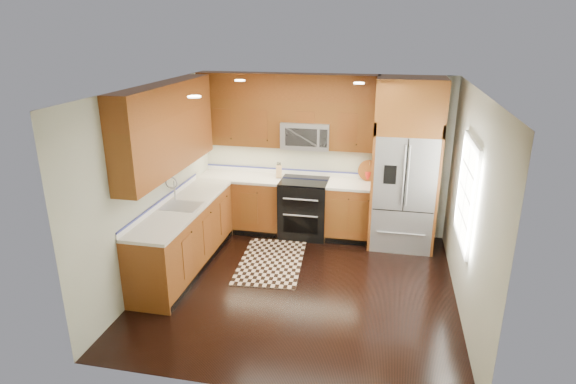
% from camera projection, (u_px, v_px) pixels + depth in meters
% --- Properties ---
extents(ground, '(4.00, 4.00, 0.00)m').
position_uv_depth(ground, '(300.00, 286.00, 6.41)').
color(ground, black).
rests_on(ground, ground).
extents(wall_back, '(4.00, 0.02, 2.60)m').
position_uv_depth(wall_back, '(323.00, 155.00, 7.84)').
color(wall_back, '#B9BCA9').
rests_on(wall_back, ground).
extents(wall_left, '(0.02, 4.00, 2.60)m').
position_uv_depth(wall_left, '(153.00, 184.00, 6.38)').
color(wall_left, '#B9BCA9').
rests_on(wall_left, ground).
extents(wall_right, '(0.02, 4.00, 2.60)m').
position_uv_depth(wall_right, '(470.00, 206.00, 5.60)').
color(wall_right, '#B9BCA9').
rests_on(wall_right, ground).
extents(window, '(0.04, 1.10, 1.30)m').
position_uv_depth(window, '(466.00, 193.00, 5.76)').
color(window, white).
rests_on(window, ground).
extents(base_cabinets, '(2.85, 3.00, 0.90)m').
position_uv_depth(base_cabinets, '(232.00, 222.00, 7.34)').
color(base_cabinets, brown).
rests_on(base_cabinets, ground).
extents(countertop, '(2.86, 3.01, 0.04)m').
position_uv_depth(countertop, '(242.00, 191.00, 7.26)').
color(countertop, silver).
rests_on(countertop, base_cabinets).
extents(upper_cabinets, '(2.85, 3.00, 1.15)m').
position_uv_depth(upper_cabinets, '(237.00, 118.00, 6.98)').
color(upper_cabinets, brown).
rests_on(upper_cabinets, ground).
extents(range, '(0.76, 0.67, 0.95)m').
position_uv_depth(range, '(304.00, 208.00, 7.85)').
color(range, black).
rests_on(range, ground).
extents(microwave, '(0.76, 0.40, 0.42)m').
position_uv_depth(microwave, '(306.00, 135.00, 7.58)').
color(microwave, '#B2B2B7').
rests_on(microwave, ground).
extents(refrigerator, '(0.98, 0.75, 2.60)m').
position_uv_depth(refrigerator, '(405.00, 165.00, 7.24)').
color(refrigerator, '#B2B2B7').
rests_on(refrigerator, ground).
extents(sink_faucet, '(0.54, 0.44, 0.37)m').
position_uv_depth(sink_faucet, '(180.00, 202.00, 6.63)').
color(sink_faucet, '#B2B2B7').
rests_on(sink_faucet, countertop).
extents(rug, '(1.01, 1.56, 0.01)m').
position_uv_depth(rug, '(271.00, 261.00, 7.08)').
color(rug, black).
rests_on(rug, ground).
extents(knife_block, '(0.12, 0.14, 0.25)m').
position_uv_depth(knife_block, '(279.00, 171.00, 7.84)').
color(knife_block, tan).
rests_on(knife_block, countertop).
extents(utensil_crock, '(0.12, 0.12, 0.32)m').
position_uv_depth(utensil_crock, '(368.00, 174.00, 7.69)').
color(utensil_crock, red).
rests_on(utensil_crock, countertop).
extents(cutting_board, '(0.35, 0.35, 0.02)m').
position_uv_depth(cutting_board, '(368.00, 180.00, 7.71)').
color(cutting_board, brown).
rests_on(cutting_board, countertop).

